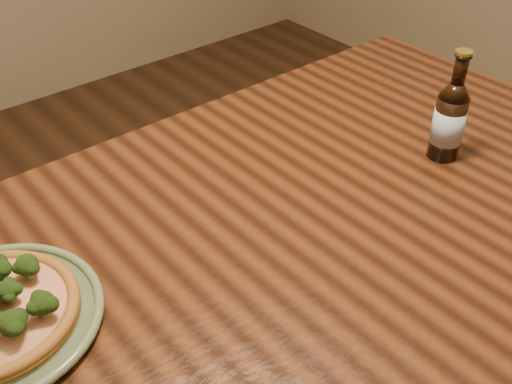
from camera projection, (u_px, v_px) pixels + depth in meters
table at (271, 289)px, 1.00m from camera, size 1.60×0.90×0.75m
beer_bottle at (449, 120)px, 1.11m from camera, size 0.06×0.06×0.22m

